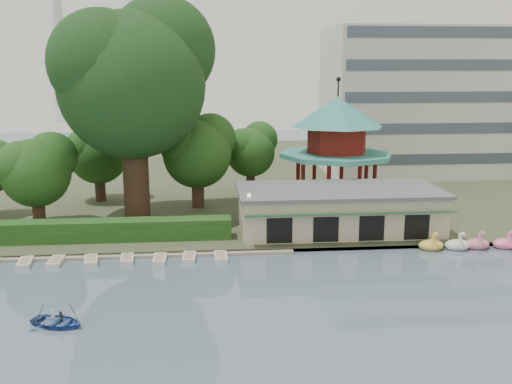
{
  "coord_description": "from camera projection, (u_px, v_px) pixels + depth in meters",
  "views": [
    {
      "loc": [
        -2.17,
        -28.08,
        15.19
      ],
      "look_at": [
        2.0,
        18.0,
        5.0
      ],
      "focal_mm": 40.0,
      "sensor_mm": 36.0,
      "label": 1
    }
  ],
  "objects": [
    {
      "name": "ground_plane",
      "position": [
        249.0,
        354.0,
        30.77
      ],
      "size": [
        220.0,
        220.0,
        0.0
      ],
      "primitive_type": "plane",
      "color": "slate",
      "rests_on": "ground"
    },
    {
      "name": "shore",
      "position": [
        221.0,
        174.0,
        81.3
      ],
      "size": [
        220.0,
        70.0,
        0.4
      ],
      "primitive_type": "cube",
      "color": "#424930",
      "rests_on": "ground"
    },
    {
      "name": "embankment",
      "position": [
        233.0,
        251.0,
        47.56
      ],
      "size": [
        220.0,
        0.6,
        0.3
      ],
      "primitive_type": "cube",
      "color": "gray",
      "rests_on": "ground"
    },
    {
      "name": "dock",
      "position": [
        86.0,
        256.0,
        46.41
      ],
      "size": [
        34.0,
        1.6,
        0.24
      ],
      "primitive_type": "cube",
      "color": "gray",
      "rests_on": "ground"
    },
    {
      "name": "boathouse",
      "position": [
        338.0,
        209.0,
        52.51
      ],
      "size": [
        18.6,
        9.39,
        3.9
      ],
      "color": "beige",
      "rests_on": "shore"
    },
    {
      "name": "pavilion",
      "position": [
        337.0,
        140.0,
        61.34
      ],
      "size": [
        12.4,
        12.4,
        13.5
      ],
      "color": "beige",
      "rests_on": "shore"
    },
    {
      "name": "office_building",
      "position": [
        455.0,
        107.0,
        79.21
      ],
      "size": [
        38.0,
        18.0,
        20.0
      ],
      "color": "silver",
      "rests_on": "shore"
    },
    {
      "name": "hedge",
      "position": [
        57.0,
        231.0,
        49.11
      ],
      "size": [
        30.0,
        2.0,
        1.8
      ],
      "primitive_type": "cube",
      "color": "#224E1A",
      "rests_on": "shore"
    },
    {
      "name": "lamp_post",
      "position": [
        249.0,
        209.0,
        48.66
      ],
      "size": [
        0.36,
        0.36,
        4.28
      ],
      "color": "black",
      "rests_on": "shore"
    },
    {
      "name": "big_tree",
      "position": [
        134.0,
        74.0,
        54.32
      ],
      "size": [
        15.47,
        14.42,
        21.69
      ],
      "color": "#3A281C",
      "rests_on": "shore"
    },
    {
      "name": "small_trees",
      "position": [
        105.0,
        156.0,
        58.87
      ],
      "size": [
        39.2,
        16.63,
        9.97
      ],
      "color": "#3A281C",
      "rests_on": "shore"
    },
    {
      "name": "swan_boats",
      "position": [
        503.0,
        243.0,
        48.8
      ],
      "size": [
        14.1,
        1.96,
        1.92
      ],
      "color": "gold",
      "rests_on": "ground"
    },
    {
      "name": "moored_rowboats",
      "position": [
        58.0,
        262.0,
        44.87
      ],
      "size": [
        26.76,
        2.7,
        0.36
      ],
      "color": "silver",
      "rests_on": "ground"
    },
    {
      "name": "rowboat_with_passengers",
      "position": [
        57.0,
        318.0,
        34.07
      ],
      "size": [
        5.57,
        4.85,
        2.01
      ],
      "color": "#3055A0",
      "rests_on": "ground"
    }
  ]
}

